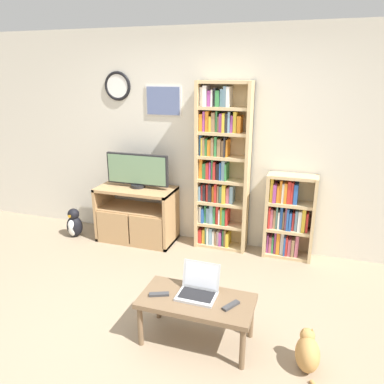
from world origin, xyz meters
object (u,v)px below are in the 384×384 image
(tv_stand, at_px, (136,214))
(television, at_px, (137,170))
(coffee_table, at_px, (197,304))
(remote_far_from_laptop, at_px, (159,294))
(laptop, at_px, (199,287))
(remote_near_laptop, at_px, (231,305))
(penguin_figurine, at_px, (74,224))
(cat, at_px, (307,352))
(bookshelf_tall, at_px, (220,169))
(bookshelf_short, at_px, (288,218))

(tv_stand, distance_m, television, 0.57)
(television, bearing_deg, coffee_table, -51.68)
(television, distance_m, remote_far_from_laptop, 2.03)
(tv_stand, height_order, remote_far_from_laptop, tv_stand)
(laptop, height_order, remote_near_laptop, laptop)
(television, xyz_separation_m, penguin_figurine, (-0.85, -0.21, -0.75))
(tv_stand, distance_m, cat, 2.72)
(television, distance_m, bookshelf_tall, 1.04)
(cat, bearing_deg, laptop, 164.17)
(bookshelf_tall, distance_m, bookshelf_short, 0.97)
(coffee_table, bearing_deg, bookshelf_short, 72.41)
(television, height_order, coffee_table, television)
(coffee_table, relative_size, remote_near_laptop, 5.63)
(coffee_table, relative_size, cat, 2.04)
(television, xyz_separation_m, coffee_table, (1.30, -1.64, -0.58))
(tv_stand, distance_m, bookshelf_tall, 1.24)
(tv_stand, height_order, remote_near_laptop, tv_stand)
(bookshelf_tall, distance_m, coffee_table, 1.90)
(cat, relative_size, penguin_figurine, 1.14)
(television, relative_size, laptop, 2.61)
(tv_stand, distance_m, laptop, 2.01)
(television, xyz_separation_m, remote_near_laptop, (1.58, -1.65, -0.52))
(penguin_figurine, bearing_deg, cat, -25.72)
(bookshelf_short, bearing_deg, remote_near_laptop, -98.88)
(coffee_table, bearing_deg, tv_stand, 129.50)
(television, height_order, bookshelf_tall, bookshelf_tall)
(cat, bearing_deg, coffee_table, 168.91)
(television, distance_m, bookshelf_short, 1.91)
(coffee_table, bearing_deg, remote_near_laptop, -3.10)
(bookshelf_short, bearing_deg, bookshelf_tall, 179.58)
(tv_stand, height_order, cat, tv_stand)
(remote_far_from_laptop, bearing_deg, television, 7.49)
(tv_stand, relative_size, bookshelf_tall, 0.49)
(tv_stand, bearing_deg, coffee_table, -50.50)
(bookshelf_short, relative_size, laptop, 3.22)
(bookshelf_tall, height_order, laptop, bookshelf_tall)
(television, bearing_deg, tv_stand, -112.84)
(penguin_figurine, bearing_deg, laptop, -32.27)
(television, distance_m, laptop, 2.08)
(bookshelf_tall, height_order, cat, bookshelf_tall)
(television, relative_size, coffee_table, 0.90)
(coffee_table, relative_size, penguin_figurine, 2.32)
(television, xyz_separation_m, bookshelf_short, (1.85, 0.12, -0.44))
(remote_far_from_laptop, distance_m, penguin_figurine, 2.38)
(remote_near_laptop, bearing_deg, bookshelf_short, -68.80)
(remote_near_laptop, height_order, cat, remote_near_laptop)
(bookshelf_short, xyz_separation_m, remote_near_laptop, (-0.28, -1.77, -0.08))
(laptop, bearing_deg, television, 130.24)
(bookshelf_tall, xyz_separation_m, penguin_figurine, (-1.88, -0.33, -0.82))
(remote_far_from_laptop, xyz_separation_m, penguin_figurine, (-1.85, 1.47, -0.22))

